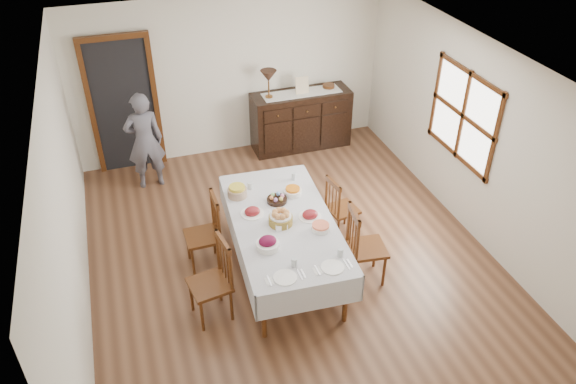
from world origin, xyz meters
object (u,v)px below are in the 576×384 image
object	(u,v)px
dining_table	(283,227)
chair_right_far	(340,207)
chair_left_far	(206,232)
person	(144,138)
sideboard	(301,120)
chair_left_near	(214,279)
chair_right_near	(363,245)
table_lamp	(269,77)

from	to	relation	value
dining_table	chair_right_far	bearing A→B (deg)	30.26
dining_table	chair_left_far	size ratio (longest dim) A/B	2.36
chair_left_far	person	world-z (taller)	person
chair_left_far	sideboard	distance (m)	3.28
chair_left_near	chair_left_far	size ratio (longest dim) A/B	1.03
chair_left_far	person	bearing A→B (deg)	-167.63
chair_left_near	chair_right_near	xyz separation A→B (m)	(1.81, 0.02, 0.00)
chair_right_near	chair_left_near	bearing A→B (deg)	98.14
sideboard	table_lamp	distance (m)	1.01
chair_right_near	chair_right_far	xyz separation A→B (m)	(0.08, 0.89, -0.07)
person	chair_left_near	bearing A→B (deg)	94.54
person	table_lamp	world-z (taller)	person
chair_left_far	chair_right_far	bearing A→B (deg)	90.60
sideboard	table_lamp	size ratio (longest dim) A/B	3.56
chair_right_far	person	xyz separation A→B (m)	(-2.27, 2.05, 0.36)
chair_left_far	sideboard	bearing A→B (deg)	139.29
table_lamp	sideboard	bearing A→B (deg)	1.22
chair_left_near	sideboard	size ratio (longest dim) A/B	0.63
dining_table	chair_left_far	world-z (taller)	chair_left_far
sideboard	chair_left_near	bearing A→B (deg)	-123.08
chair_right_near	table_lamp	distance (m)	3.45
chair_right_near	person	world-z (taller)	person
dining_table	chair_left_near	bearing A→B (deg)	-151.38
chair_right_far	person	distance (m)	3.08
chair_left_near	chair_right_far	bearing A→B (deg)	106.69
chair_left_near	chair_right_far	world-z (taller)	chair_left_near
chair_left_near	chair_left_far	xyz separation A→B (m)	(0.09, 0.88, -0.02)
chair_left_far	sideboard	size ratio (longest dim) A/B	0.61
person	chair_right_far	bearing A→B (deg)	135.10
chair_right_near	person	size ratio (longest dim) A/B	0.64
person	table_lamp	xyz separation A→B (m)	(2.04, 0.42, 0.52)
sideboard	person	world-z (taller)	person
dining_table	chair_right_far	world-z (taller)	chair_right_far
chair_left_far	person	distance (m)	2.16
sideboard	person	bearing A→B (deg)	-170.66
chair_right_far	table_lamp	distance (m)	2.63
chair_right_near	chair_left_far	bearing A→B (deg)	70.97
chair_left_near	table_lamp	bearing A→B (deg)	144.71
person	table_lamp	size ratio (longest dim) A/B	3.54
sideboard	table_lamp	bearing A→B (deg)	-178.78
dining_table	chair_right_near	bearing A→B (deg)	-22.33
chair_right_near	sideboard	bearing A→B (deg)	0.70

